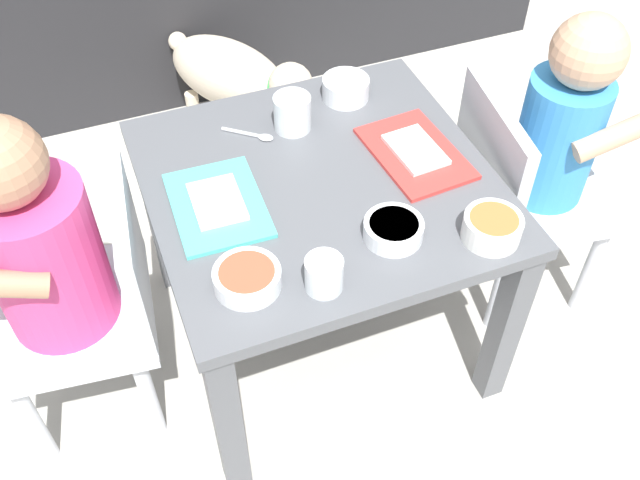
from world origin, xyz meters
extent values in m
plane|color=#B2ADA3|center=(0.00, 0.00, 0.00)|extent=(7.00, 7.00, 0.00)
cube|color=#515459|center=(0.00, 0.00, 0.42)|extent=(0.58, 0.57, 0.03)
cube|color=#515459|center=(-0.26, -0.25, 0.20)|extent=(0.04, 0.04, 0.41)
cube|color=#515459|center=(0.26, -0.25, 0.20)|extent=(0.04, 0.04, 0.41)
cube|color=#515459|center=(-0.26, 0.25, 0.20)|extent=(0.04, 0.04, 0.41)
cube|color=#515459|center=(0.26, 0.25, 0.20)|extent=(0.04, 0.04, 0.41)
cube|color=silver|center=(-0.46, 0.00, 0.27)|extent=(0.31, 0.31, 0.02)
cube|color=silver|center=(-0.33, -0.01, 0.39)|extent=(0.05, 0.27, 0.22)
cylinder|color=#D83F7F|center=(-0.46, 0.00, 0.42)|extent=(0.18, 0.18, 0.27)
cylinder|color=silver|center=(-0.55, 0.12, 0.13)|extent=(0.03, 0.03, 0.26)
cylinder|color=silver|center=(-0.57, -0.08, 0.13)|extent=(0.03, 0.03, 0.26)
cylinder|color=silver|center=(-0.35, 0.09, 0.13)|extent=(0.03, 0.03, 0.26)
cylinder|color=silver|center=(-0.37, -0.11, 0.13)|extent=(0.03, 0.03, 0.26)
cylinder|color=#A87A5B|center=(-0.50, 0.11, 0.48)|extent=(0.15, 0.06, 0.09)
cube|color=silver|center=(0.46, -0.03, 0.27)|extent=(0.32, 0.32, 0.02)
cube|color=silver|center=(0.33, -0.01, 0.39)|extent=(0.06, 0.27, 0.22)
cylinder|color=#388CD8|center=(0.46, -0.03, 0.41)|extent=(0.15, 0.15, 0.25)
sphere|color=tan|center=(0.47, -0.03, 0.59)|extent=(0.13, 0.13, 0.13)
cylinder|color=silver|center=(0.55, -0.14, 0.13)|extent=(0.03, 0.03, 0.26)
cylinder|color=silver|center=(0.57, 0.05, 0.13)|extent=(0.03, 0.03, 0.26)
cylinder|color=silver|center=(0.35, -0.12, 0.13)|extent=(0.03, 0.03, 0.26)
cylinder|color=silver|center=(0.37, 0.08, 0.13)|extent=(0.03, 0.03, 0.26)
cylinder|color=tan|center=(0.50, -0.12, 0.47)|extent=(0.15, 0.06, 0.09)
cylinder|color=tan|center=(0.52, 0.05, 0.47)|extent=(0.15, 0.06, 0.09)
ellipsoid|color=beige|center=(0.02, 0.72, 0.19)|extent=(0.34, 0.39, 0.17)
sphere|color=beige|center=(0.14, 0.55, 0.23)|extent=(0.11, 0.11, 0.11)
sphere|color=black|center=(0.16, 0.52, 0.23)|extent=(0.05, 0.05, 0.05)
torus|color=green|center=(0.12, 0.58, 0.22)|extent=(0.09, 0.08, 0.10)
sphere|color=beige|center=(-0.07, 0.86, 0.22)|extent=(0.05, 0.05, 0.05)
cylinder|color=beige|center=(0.04, 0.61, 0.06)|extent=(0.04, 0.04, 0.11)
cylinder|color=beige|center=(0.12, 0.66, 0.06)|extent=(0.04, 0.04, 0.11)
cylinder|color=beige|center=(-0.07, 0.77, 0.06)|extent=(0.04, 0.04, 0.11)
cylinder|color=beige|center=(0.01, 0.82, 0.06)|extent=(0.04, 0.04, 0.11)
cube|color=#4CC6BC|center=(-0.18, 0.00, 0.43)|extent=(0.15, 0.20, 0.01)
cube|color=white|center=(-0.18, 0.00, 0.44)|extent=(0.08, 0.11, 0.01)
cube|color=red|center=(0.18, 0.00, 0.43)|extent=(0.15, 0.22, 0.01)
cube|color=white|center=(0.18, 0.00, 0.44)|extent=(0.08, 0.12, 0.01)
cylinder|color=white|center=(0.01, 0.15, 0.46)|extent=(0.07, 0.07, 0.07)
cylinder|color=silver|center=(0.01, 0.15, 0.44)|extent=(0.06, 0.06, 0.03)
cylinder|color=white|center=(-0.08, -0.22, 0.46)|extent=(0.06, 0.06, 0.06)
cylinder|color=silver|center=(-0.08, -0.22, 0.45)|extent=(0.05, 0.05, 0.03)
cylinder|color=white|center=(-0.18, -0.18, 0.45)|extent=(0.10, 0.10, 0.03)
cylinder|color=#D84C33|center=(-0.18, -0.18, 0.46)|extent=(0.08, 0.08, 0.01)
cylinder|color=white|center=(0.06, -0.17, 0.45)|extent=(0.09, 0.09, 0.03)
cylinder|color=gold|center=(0.06, -0.17, 0.46)|extent=(0.08, 0.08, 0.01)
cylinder|color=white|center=(0.13, 0.20, 0.45)|extent=(0.09, 0.09, 0.04)
cylinder|color=#B26633|center=(0.13, 0.20, 0.47)|extent=(0.07, 0.07, 0.01)
cylinder|color=white|center=(0.20, -0.22, 0.45)|extent=(0.09, 0.09, 0.04)
cylinder|color=#B26633|center=(0.20, -0.22, 0.47)|extent=(0.08, 0.08, 0.01)
cylinder|color=silver|center=(-0.09, 0.17, 0.43)|extent=(0.06, 0.05, 0.01)
ellipsoid|color=silver|center=(-0.05, 0.14, 0.43)|extent=(0.03, 0.03, 0.01)
camera|label=1|loc=(-0.33, -0.85, 1.26)|focal=40.50mm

